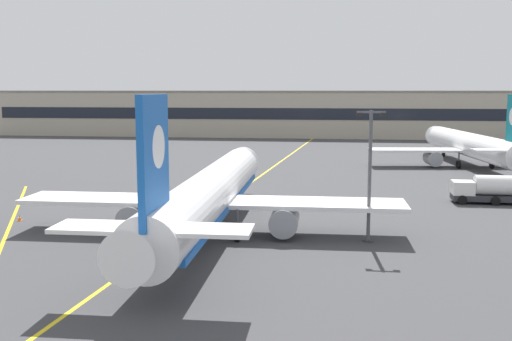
{
  "coord_description": "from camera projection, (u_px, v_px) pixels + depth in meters",
  "views": [
    {
      "loc": [
        11.03,
        -38.71,
        11.89
      ],
      "look_at": [
        5.05,
        6.08,
        5.7
      ],
      "focal_mm": 41.44,
      "sensor_mm": 36.0,
      "label": 1
    }
  ],
  "objects": [
    {
      "name": "ground_plane",
      "position": [
        173.0,
        262.0,
        41.08
      ],
      "size": [
        400.0,
        400.0,
        0.0
      ],
      "primitive_type": "plane",
      "color": "#3D3D3F"
    },
    {
      "name": "taxiway_centreline",
      "position": [
        241.0,
        190.0,
        70.54
      ],
      "size": [
        13.77,
        179.52,
        0.01
      ],
      "primitive_type": "cube",
      "rotation": [
        0.0,
        0.0,
        -0.07
      ],
      "color": "yellow",
      "rests_on": "ground"
    },
    {
      "name": "taxiway_lead_in_stripe",
      "position": [
        1.0,
        247.0,
        44.88
      ],
      "size": [
        25.95,
        54.35,
        0.01
      ],
      "primitive_type": "cube",
      "rotation": [
        0.0,
        0.0,
        0.44
      ],
      "color": "yellow",
      "rests_on": "ground"
    },
    {
      "name": "airliner_foreground",
      "position": [
        209.0,
        194.0,
        48.39
      ],
      "size": [
        32.09,
        41.45,
        11.65
      ],
      "color": "white",
      "rests_on": "ground"
    },
    {
      "name": "airliner_background",
      "position": [
        472.0,
        146.0,
        91.04
      ],
      "size": [
        31.38,
        40.26,
        11.3
      ],
      "color": "white",
      "rests_on": "ground"
    },
    {
      "name": "apron_lamp_post",
      "position": [
        370.0,
        173.0,
        45.96
      ],
      "size": [
        2.24,
        0.9,
        10.33
      ],
      "color": "#515156",
      "rests_on": "ground"
    },
    {
      "name": "service_truck_fuel_white",
      "position": [
        491.0,
        189.0,
        62.12
      ],
      "size": [
        7.65,
        2.78,
        3.0
      ],
      "color": "#2D2D33",
      "rests_on": "ground"
    },
    {
      "name": "safety_cone_by_nose_gear",
      "position": [
        243.0,
        196.0,
        65.17
      ],
      "size": [
        0.44,
        0.44,
        0.55
      ],
      "color": "orange",
      "rests_on": "ground"
    },
    {
      "name": "safety_cone_by_port_wing",
      "position": [
        19.0,
        218.0,
        53.99
      ],
      "size": [
        0.44,
        0.44,
        0.55
      ],
      "color": "orange",
      "rests_on": "ground"
    },
    {
      "name": "terminal_building",
      "position": [
        296.0,
        114.0,
        149.94
      ],
      "size": [
        159.44,
        12.4,
        11.7
      ],
      "color": "#B2A893",
      "rests_on": "ground"
    }
  ]
}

